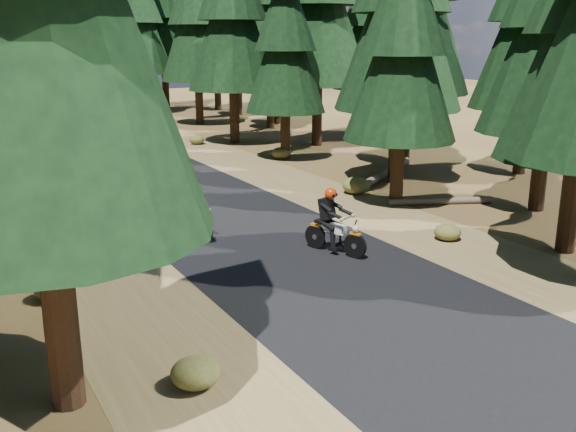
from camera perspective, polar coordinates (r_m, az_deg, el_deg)
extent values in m
plane|color=#4D321B|center=(16.06, 2.65, -5.03)|extent=(120.00, 120.00, 0.00)
cube|color=black|center=(20.24, -4.89, -0.68)|extent=(6.00, 100.00, 0.01)
cube|color=brown|center=(18.89, -17.67, -2.58)|extent=(3.20, 100.00, 0.01)
cube|color=brown|center=(22.47, 5.81, 0.93)|extent=(3.20, 100.00, 0.01)
cylinder|color=black|center=(10.10, -20.25, -1.43)|extent=(0.53, 0.53, 5.71)
cylinder|color=black|center=(18.57, 24.18, 4.61)|extent=(0.50, 0.50, 5.11)
cylinder|color=black|center=(22.89, 21.78, 6.93)|extent=(0.51, 0.51, 5.29)
cone|color=black|center=(22.69, 22.64, 15.20)|extent=(4.50, 4.50, 6.62)
cylinder|color=black|center=(22.48, 9.79, 6.67)|extent=(0.48, 0.48, 4.52)
cone|color=black|center=(22.24, 10.13, 13.87)|extent=(3.84, 3.84, 5.65)
cylinder|color=black|center=(26.04, 9.63, 9.32)|extent=(0.53, 0.53, 5.84)
cone|color=black|center=(25.91, 10.01, 17.37)|extent=(4.96, 4.96, 7.30)
cylinder|color=black|center=(30.13, 10.50, 10.67)|extent=(0.56, 0.56, 6.43)
cone|color=black|center=(30.07, 10.89, 18.32)|extent=(5.47, 5.47, 8.04)
cylinder|color=black|center=(30.88, -0.24, 9.24)|extent=(0.48, 0.48, 4.51)
cone|color=black|center=(30.70, -0.24, 14.48)|extent=(3.83, 3.83, 5.64)
cone|color=black|center=(30.73, -0.25, 18.26)|extent=(2.93, 2.93, 4.06)
cylinder|color=black|center=(34.92, 2.63, 11.57)|extent=(0.56, 0.56, 6.47)
cone|color=black|center=(34.88, 2.71, 18.21)|extent=(5.50, 5.50, 8.09)
cylinder|color=black|center=(35.83, -4.84, 11.11)|extent=(0.53, 0.53, 5.83)
cone|color=black|center=(35.74, -4.97, 16.95)|extent=(4.95, 4.95, 7.29)
cylinder|color=black|center=(41.86, -1.60, 10.96)|extent=(0.48, 0.48, 4.61)
cone|color=black|center=(41.73, -1.63, 14.91)|extent=(3.92, 3.92, 5.77)
cone|color=black|center=(41.76, -1.65, 17.76)|extent=(3.00, 3.00, 4.15)
cylinder|color=black|center=(44.34, -7.96, 11.82)|extent=(0.53, 0.53, 5.76)
cone|color=black|center=(44.27, -8.14, 16.47)|extent=(4.90, 4.90, 7.21)
cylinder|color=black|center=(49.58, -4.44, 12.23)|extent=(0.53, 0.53, 5.66)
cone|color=black|center=(49.50, -4.53, 16.32)|extent=(4.81, 4.81, 7.07)
cylinder|color=black|center=(29.05, 20.31, 8.98)|extent=(0.52, 0.52, 5.60)
cone|color=black|center=(28.92, 20.98, 15.86)|extent=(4.76, 4.76, 7.00)
cylinder|color=black|center=(44.13, -1.02, 12.10)|extent=(0.54, 0.54, 6.00)
cone|color=black|center=(44.07, -1.05, 16.97)|extent=(5.10, 5.10, 7.50)
cylinder|color=black|center=(38.49, 7.48, 11.17)|extent=(0.52, 0.52, 5.60)
cone|color=black|center=(38.40, 7.67, 16.38)|extent=(4.76, 4.76, 7.00)
cylinder|color=black|center=(52.00, -12.98, 12.23)|extent=(0.54, 0.54, 6.00)
cone|color=black|center=(51.94, -13.24, 16.36)|extent=(5.10, 5.10, 7.50)
cylinder|color=black|center=(55.76, -10.90, 12.75)|extent=(0.56, 0.56, 6.40)
cone|color=black|center=(55.73, -11.12, 16.86)|extent=(5.44, 5.44, 8.00)
cylinder|color=black|center=(57.04, -17.75, 12.36)|extent=(0.56, 0.56, 6.40)
cone|color=black|center=(57.01, -18.09, 16.37)|extent=(5.44, 5.44, 8.00)
cylinder|color=black|center=(59.29, -22.25, 12.24)|extent=(0.57, 0.57, 6.80)
cone|color=black|center=(59.28, -22.68, 16.33)|extent=(5.78, 5.78, 8.50)
cylinder|color=black|center=(53.12, -6.31, 12.59)|extent=(0.54, 0.54, 6.00)
cone|color=black|center=(53.07, -6.44, 16.63)|extent=(5.10, 5.10, 7.50)
cylinder|color=#4C4233|center=(27.60, 8.80, 3.90)|extent=(4.99, 3.53, 0.32)
cylinder|color=#4C4233|center=(23.13, 13.40, 1.30)|extent=(3.49, 1.70, 0.24)
ellipsoid|color=#474C1E|center=(15.28, -20.08, -6.06)|extent=(0.87, 0.87, 0.52)
ellipsoid|color=#474C1E|center=(24.17, 6.08, 2.72)|extent=(1.04, 1.04, 0.63)
ellipsoid|color=#474C1E|center=(11.11, -8.24, -13.63)|extent=(0.84, 0.84, 0.50)
ellipsoid|color=#474C1E|center=(19.07, 14.00, -1.40)|extent=(0.78, 0.78, 0.47)
ellipsoid|color=#474C1E|center=(31.17, -0.62, 5.63)|extent=(0.93, 0.93, 0.56)
ellipsoid|color=#474C1E|center=(20.00, -22.08, -1.26)|extent=(0.83, 0.83, 0.50)
ellipsoid|color=#474C1E|center=(25.04, -21.19, 1.99)|extent=(0.76, 0.76, 0.46)
ellipsoid|color=#474C1E|center=(35.83, -8.10, 6.73)|extent=(0.85, 0.85, 0.51)
cube|color=black|center=(17.13, 4.25, 0.54)|extent=(0.46, 0.37, 0.58)
sphere|color=#A92F06|center=(17.03, 4.28, 1.91)|extent=(0.42, 0.42, 0.32)
cube|color=black|center=(18.74, -8.09, 1.01)|extent=(0.35, 0.24, 0.47)
sphere|color=black|center=(18.66, -8.13, 2.03)|extent=(0.29, 0.29, 0.26)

